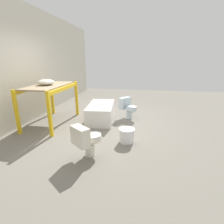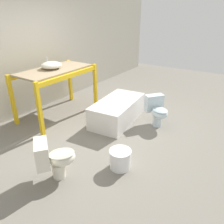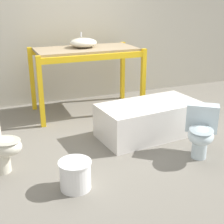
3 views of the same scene
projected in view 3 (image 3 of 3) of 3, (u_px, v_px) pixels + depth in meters
ground_plane at (110, 137)px, 4.39m from camera, size 12.00×12.00×0.00m
warehouse_wall_rear at (70, 12)px, 5.50m from camera, size 10.80×0.08×3.20m
shelving_rack at (86, 58)px, 5.09m from camera, size 1.75×0.91×1.07m
sink_basin at (83, 43)px, 5.06m from camera, size 0.44×0.43×0.23m
bathtub_main at (149, 117)px, 4.37m from camera, size 1.47×0.84×0.47m
toilet_far at (201, 130)px, 3.76m from camera, size 0.60×0.63×0.62m
bucket_white at (75, 174)px, 3.17m from camera, size 0.34×0.34×0.31m
loose_pipe at (201, 115)px, 5.15m from camera, size 0.36×0.43×0.05m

